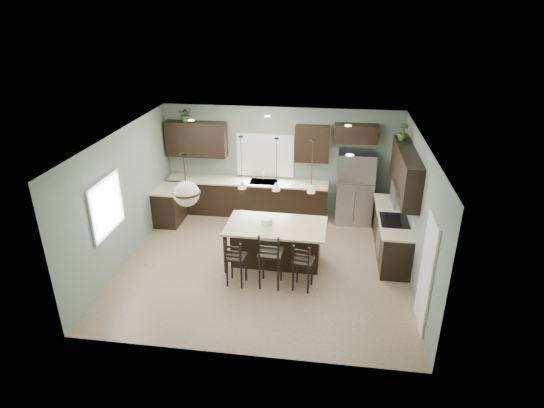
{
  "coord_description": "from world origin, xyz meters",
  "views": [
    {
      "loc": [
        1.31,
        -8.27,
        5.2
      ],
      "look_at": [
        0.1,
        0.4,
        1.25
      ],
      "focal_mm": 30.0,
      "sensor_mm": 36.0,
      "label": 1
    }
  ],
  "objects_px": {
    "bar_stool_left": "(236,262)",
    "bar_stool_right": "(303,266)",
    "bar_stool_center": "(271,259)",
    "kitchen_island": "(276,245)",
    "serving_dish": "(267,221)",
    "refrigerator": "(355,187)",
    "plant_back_left": "(186,114)"
  },
  "relations": [
    {
      "from": "serving_dish",
      "to": "bar_stool_left",
      "type": "bearing_deg",
      "value": -118.83
    },
    {
      "from": "refrigerator",
      "to": "bar_stool_left",
      "type": "relative_size",
      "value": 1.82
    },
    {
      "from": "serving_dish",
      "to": "plant_back_left",
      "type": "bearing_deg",
      "value": 134.11
    },
    {
      "from": "refrigerator",
      "to": "plant_back_left",
      "type": "relative_size",
      "value": 4.79
    },
    {
      "from": "kitchen_island",
      "to": "serving_dish",
      "type": "bearing_deg",
      "value": -180.0
    },
    {
      "from": "bar_stool_left",
      "to": "kitchen_island",
      "type": "bearing_deg",
      "value": 57.92
    },
    {
      "from": "serving_dish",
      "to": "bar_stool_right",
      "type": "height_order",
      "value": "serving_dish"
    },
    {
      "from": "bar_stool_center",
      "to": "bar_stool_right",
      "type": "height_order",
      "value": "bar_stool_center"
    },
    {
      "from": "serving_dish",
      "to": "bar_stool_right",
      "type": "distance_m",
      "value": 1.28
    },
    {
      "from": "bar_stool_right",
      "to": "bar_stool_left",
      "type": "bearing_deg",
      "value": -168.41
    },
    {
      "from": "kitchen_island",
      "to": "bar_stool_right",
      "type": "distance_m",
      "value": 1.05
    },
    {
      "from": "refrigerator",
      "to": "bar_stool_right",
      "type": "bearing_deg",
      "value": -108.28
    },
    {
      "from": "bar_stool_center",
      "to": "plant_back_left",
      "type": "height_order",
      "value": "plant_back_left"
    },
    {
      "from": "bar_stool_center",
      "to": "bar_stool_right",
      "type": "relative_size",
      "value": 1.17
    },
    {
      "from": "serving_dish",
      "to": "bar_stool_center",
      "type": "height_order",
      "value": "bar_stool_center"
    },
    {
      "from": "kitchen_island",
      "to": "refrigerator",
      "type": "bearing_deg",
      "value": 55.32
    },
    {
      "from": "bar_stool_center",
      "to": "bar_stool_right",
      "type": "distance_m",
      "value": 0.64
    },
    {
      "from": "plant_back_left",
      "to": "refrigerator",
      "type": "bearing_deg",
      "value": -2.04
    },
    {
      "from": "refrigerator",
      "to": "bar_stool_right",
      "type": "distance_m",
      "value": 3.36
    },
    {
      "from": "plant_back_left",
      "to": "bar_stool_left",
      "type": "bearing_deg",
      "value": -60.03
    },
    {
      "from": "refrigerator",
      "to": "bar_stool_left",
      "type": "bearing_deg",
      "value": -126.46
    },
    {
      "from": "kitchen_island",
      "to": "plant_back_left",
      "type": "distance_m",
      "value": 4.18
    },
    {
      "from": "serving_dish",
      "to": "bar_stool_left",
      "type": "xyz_separation_m",
      "value": [
        -0.47,
        -0.86,
        -0.49
      ]
    },
    {
      "from": "bar_stool_left",
      "to": "refrigerator",
      "type": "bearing_deg",
      "value": 59.62
    },
    {
      "from": "kitchen_island",
      "to": "bar_stool_left",
      "type": "xyz_separation_m",
      "value": [
        -0.67,
        -0.86,
        0.05
      ]
    },
    {
      "from": "refrigerator",
      "to": "kitchen_island",
      "type": "height_order",
      "value": "refrigerator"
    },
    {
      "from": "kitchen_island",
      "to": "bar_stool_center",
      "type": "relative_size",
      "value": 1.73
    },
    {
      "from": "kitchen_island",
      "to": "bar_stool_center",
      "type": "height_order",
      "value": "bar_stool_center"
    },
    {
      "from": "refrigerator",
      "to": "bar_stool_left",
      "type": "xyz_separation_m",
      "value": [
        -2.35,
        -3.19,
        -0.42
      ]
    },
    {
      "from": "serving_dish",
      "to": "bar_stool_center",
      "type": "bearing_deg",
      "value": -76.27
    },
    {
      "from": "bar_stool_left",
      "to": "bar_stool_right",
      "type": "distance_m",
      "value": 1.31
    },
    {
      "from": "bar_stool_center",
      "to": "kitchen_island",
      "type": "bearing_deg",
      "value": 91.99
    }
  ]
}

